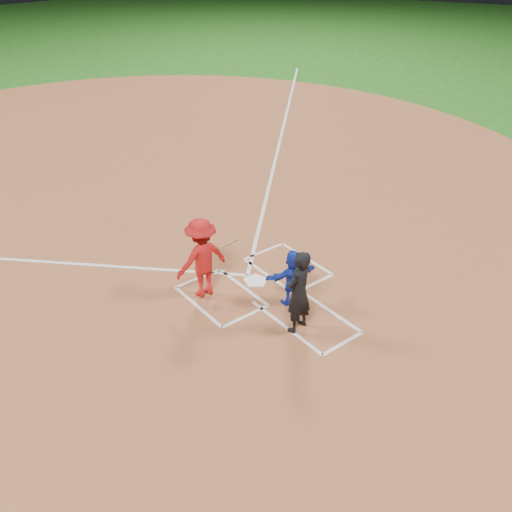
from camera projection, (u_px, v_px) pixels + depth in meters
ground at (256, 281)px, 13.15m from camera, size 120.00×120.00×0.00m
home_plate_dirt at (133, 193)px, 17.17m from camera, size 28.00×28.00×0.01m
home_plate at (256, 281)px, 13.14m from camera, size 0.60×0.60×0.02m
catcher at (293, 277)px, 12.14m from camera, size 1.24×0.64×1.27m
umpire at (299, 292)px, 11.21m from camera, size 0.74×0.56×1.82m
chalk_markings at (144, 201)px, 16.69m from camera, size 28.35×17.32×0.01m
batter_at_plate at (202, 258)px, 12.25m from camera, size 1.60×0.74×1.85m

